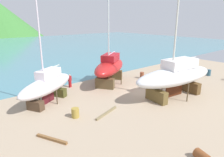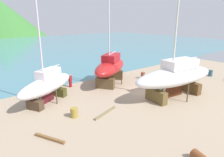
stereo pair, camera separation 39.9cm
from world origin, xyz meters
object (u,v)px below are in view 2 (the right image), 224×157
Objects in this scene: barrel_tipped_right at (143,75)px; barrel_blue_faded at (74,112)px; sailboat_small_center at (110,67)px; sailboat_far_slipway at (176,76)px; barrel_tipped_center at (210,73)px; sailboat_large_starboard at (47,85)px; barrel_by_slipway at (187,78)px; barrel_tar_black at (162,73)px; worker at (70,80)px; barrel_rust_near at (199,157)px.

barrel_blue_faded is (-13.54, -4.34, -0.02)m from barrel_tipped_right.
sailboat_far_slipway reaches higher than sailboat_small_center.
barrel_tipped_center is (13.76, -6.77, -1.78)m from sailboat_small_center.
barrel_by_slipway is (17.79, -4.93, -1.50)m from sailboat_large_starboard.
barrel_tipped_center is (22.25, -1.24, 0.03)m from barrel_blue_faded.
barrel_tar_black is 7.09m from barrel_tipped_center.
sailboat_large_starboard is 5.08m from worker.
sailboat_far_slipway is 17.99× the size of barrel_blue_faded.
sailboat_small_center reaches higher than barrel_tipped_right.
barrel_tar_black is at bearing 53.93° from worker.
barrel_by_slipway is at bearing 33.38° from barrel_rust_near.
barrel_rust_near is (-0.78, -17.34, -0.55)m from worker.
barrel_tar_black is (13.77, -3.52, -0.57)m from worker.
sailboat_far_slipway is at bearing -110.63° from barrel_tipped_right.
barrel_tar_black is (17.85, -0.67, -1.60)m from sailboat_large_starboard.
barrel_blue_faded is at bearing 179.02° from barrel_by_slipway.
worker is 1.85× the size of barrel_tar_black.
sailboat_small_center is at bearing 33.04° from barrel_blue_faded.
barrel_blue_faded is at bearing 66.29° from sailboat_large_starboard.
barrel_tipped_center reaches higher than barrel_rust_near.
sailboat_far_slipway is 10.94m from barrel_rust_near.
barrel_by_slipway is 4.96m from barrel_tipped_center.
barrel_blue_faded is at bearing 106.34° from barrel_rust_near.
sailboat_small_center is 5.38m from worker.
barrel_tipped_right is at bearing 150.07° from sailboat_large_starboard.
worker is 10.37m from barrel_tipped_right.
barrel_tipped_center is at bearing -165.16° from sailboat_far_slipway.
worker is 2.11× the size of barrel_by_slipway.
sailboat_far_slipway is 12.57m from worker.
sailboat_small_center is at bearing 46.19° from worker.
sailboat_large_starboard reaches higher than barrel_blue_faded.
barrel_blue_faded is (0.41, -4.63, -1.47)m from sailboat_large_starboard.
sailboat_far_slipway reaches higher than barrel_tar_black.
barrel_blue_faded is (-17.39, 0.30, 0.03)m from barrel_by_slipway.
sailboat_small_center is 16.63× the size of barrel_blue_faded.
barrel_by_slipway reaches higher than barrel_rust_near.
barrel_tipped_right reaches higher than barrel_rust_near.
barrel_tipped_right is (-3.84, 4.64, 0.05)m from barrel_by_slipway.
sailboat_far_slipway is at bearing 13.64° from worker.
barrel_tipped_center reaches higher than barrel_blue_faded.
sailboat_small_center is at bearing 157.01° from sailboat_large_starboard.
barrel_by_slipway is (8.89, -5.82, -1.84)m from sailboat_small_center.
barrel_rust_near is at bearing -126.91° from barrel_tipped_right.
barrel_tipped_right reaches higher than barrel_tar_black.
sailboat_small_center reaches higher than worker.
barrel_tipped_center is (8.71, -5.58, 0.01)m from barrel_tipped_right.
sailboat_large_starboard is at bearing 165.46° from barrel_tipped_center.
barrel_tipped_center reaches higher than barrel_tar_black.
worker is 8.35m from barrel_blue_faded.
worker is at bearing 165.65° from barrel_tar_black.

